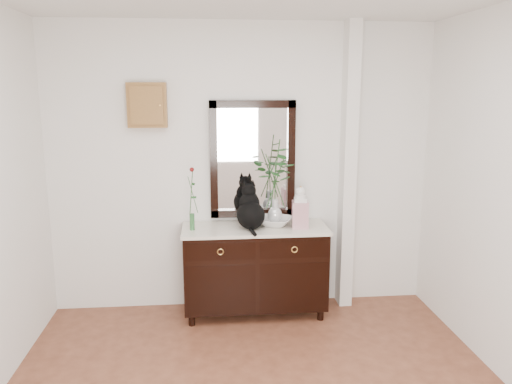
{
  "coord_description": "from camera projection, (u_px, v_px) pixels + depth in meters",
  "views": [
    {
      "loc": [
        -0.31,
        -2.66,
        2.1
      ],
      "look_at": [
        0.1,
        1.63,
        1.2
      ],
      "focal_mm": 35.0,
      "sensor_mm": 36.0,
      "label": 1
    }
  ],
  "objects": [
    {
      "name": "bud_vase_rose",
      "position": [
        191.0,
        198.0,
        4.42
      ],
      "size": [
        0.09,
        0.09,
        0.58
      ],
      "primitive_type": null,
      "rotation": [
        0.0,
        0.0,
        -0.39
      ],
      "color": "#326E39",
      "rests_on": "sideboard"
    },
    {
      "name": "key_cabinet",
      "position": [
        147.0,
        105.0,
        4.46
      ],
      "size": [
        0.35,
        0.1,
        0.4
      ],
      "primitive_type": "cube",
      "color": "brown",
      "rests_on": "wall_back"
    },
    {
      "name": "lotus_bowl",
      "position": [
        275.0,
        221.0,
        4.62
      ],
      "size": [
        0.4,
        0.4,
        0.08
      ],
      "primitive_type": "imported",
      "rotation": [
        0.0,
        0.0,
        -0.36
      ],
      "color": "silver",
      "rests_on": "sideboard"
    },
    {
      "name": "pilaster",
      "position": [
        348.0,
        169.0,
        4.72
      ],
      "size": [
        0.12,
        0.2,
        2.7
      ],
      "primitive_type": "cube",
      "color": "white",
      "rests_on": "ground"
    },
    {
      "name": "sideboard",
      "position": [
        255.0,
        266.0,
        4.65
      ],
      "size": [
        1.33,
        0.52,
        0.82
      ],
      "color": "black",
      "rests_on": "ground"
    },
    {
      "name": "wall_back",
      "position": [
        242.0,
        169.0,
        4.7
      ],
      "size": [
        3.6,
        0.04,
        2.7
      ],
      "primitive_type": "cube",
      "color": "white",
      "rests_on": "ground"
    },
    {
      "name": "cat",
      "position": [
        251.0,
        206.0,
        4.49
      ],
      "size": [
        0.33,
        0.39,
        0.41
      ],
      "primitive_type": null,
      "rotation": [
        0.0,
        0.0,
        0.14
      ],
      "color": "black",
      "rests_on": "sideboard"
    },
    {
      "name": "ginger_jar",
      "position": [
        300.0,
        207.0,
        4.52
      ],
      "size": [
        0.16,
        0.16,
        0.39
      ],
      "primitive_type": null,
      "rotation": [
        0.0,
        0.0,
        -0.1
      ],
      "color": "white",
      "rests_on": "sideboard"
    },
    {
      "name": "wall_mirror",
      "position": [
        253.0,
        160.0,
        4.68
      ],
      "size": [
        0.8,
        0.06,
        1.1
      ],
      "color": "black",
      "rests_on": "wall_back"
    },
    {
      "name": "vase_branches",
      "position": [
        275.0,
        181.0,
        4.54
      ],
      "size": [
        0.46,
        0.46,
        0.79
      ],
      "primitive_type": null,
      "rotation": [
        0.0,
        0.0,
        0.26
      ],
      "color": "silver",
      "rests_on": "lotus_bowl"
    }
  ]
}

